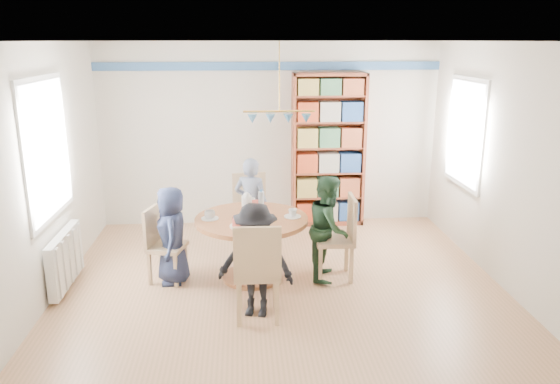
{
  "coord_description": "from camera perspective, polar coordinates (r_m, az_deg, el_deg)",
  "views": [
    {
      "loc": [
        -0.44,
        -5.53,
        2.71
      ],
      "look_at": [
        0.0,
        0.4,
        1.05
      ],
      "focal_mm": 35.0,
      "sensor_mm": 36.0,
      "label": 1
    }
  ],
  "objects": [
    {
      "name": "chair_near",
      "position": [
        5.37,
        -2.37,
        -7.93
      ],
      "size": [
        0.46,
        0.46,
        1.03
      ],
      "color": "tan",
      "rests_on": "ground"
    },
    {
      "name": "tableware",
      "position": [
        6.25,
        -3.24,
        -2.06
      ],
      "size": [
        1.14,
        1.14,
        0.3
      ],
      "color": "white",
      "rests_on": "dining_table"
    },
    {
      "name": "person_near",
      "position": [
        5.48,
        -2.56,
        -7.16
      ],
      "size": [
        0.85,
        0.62,
        1.18
      ],
      "primitive_type": "imported",
      "rotation": [
        0.0,
        0.0,
        -0.25
      ],
      "color": "black",
      "rests_on": "ground"
    },
    {
      "name": "ground",
      "position": [
        6.18,
        0.28,
        -10.44
      ],
      "size": [
        5.0,
        5.0,
        0.0
      ],
      "primitive_type": "plane",
      "color": "tan"
    },
    {
      "name": "person_far",
      "position": [
        7.14,
        -3.01,
        -1.36
      ],
      "size": [
        0.54,
        0.45,
        1.26
      ],
      "primitive_type": "imported",
      "rotation": [
        0.0,
        0.0,
        2.77
      ],
      "color": "gray",
      "rests_on": "ground"
    },
    {
      "name": "chair_far",
      "position": [
        7.27,
        -3.12,
        -1.67
      ],
      "size": [
        0.49,
        0.49,
        1.01
      ],
      "color": "tan",
      "rests_on": "ground"
    },
    {
      "name": "person_right",
      "position": [
        6.35,
        5.12,
        -3.74
      ],
      "size": [
        0.59,
        0.68,
        1.23
      ],
      "primitive_type": "imported",
      "rotation": [
        0.0,
        0.0,
        1.35
      ],
      "color": "black",
      "rests_on": "ground"
    },
    {
      "name": "dining_table",
      "position": [
        6.31,
        -2.98,
        -4.37
      ],
      "size": [
        1.3,
        1.3,
        0.75
      ],
      "color": "brown",
      "rests_on": "ground"
    },
    {
      "name": "person_left",
      "position": [
        6.34,
        -11.21,
        -4.46
      ],
      "size": [
        0.43,
        0.6,
        1.14
      ],
      "primitive_type": "imported",
      "rotation": [
        0.0,
        0.0,
        -1.44
      ],
      "color": "#1B223C",
      "rests_on": "ground"
    },
    {
      "name": "radiator",
      "position": [
        6.59,
        -21.51,
        -6.52
      ],
      "size": [
        0.12,
        1.0,
        0.6
      ],
      "color": "silver",
      "rests_on": "ground"
    },
    {
      "name": "bookshelf",
      "position": [
        8.14,
        5.06,
        4.21
      ],
      "size": [
        1.08,
        0.32,
        2.26
      ],
      "color": "brown",
      "rests_on": "ground"
    },
    {
      "name": "chair_left",
      "position": [
        6.43,
        -12.36,
        -5.03
      ],
      "size": [
        0.48,
        0.48,
        0.88
      ],
      "color": "tan",
      "rests_on": "ground"
    },
    {
      "name": "chair_right",
      "position": [
        6.38,
        6.46,
        -4.36
      ],
      "size": [
        0.45,
        0.45,
        0.99
      ],
      "color": "tan",
      "rests_on": "ground"
    },
    {
      "name": "room_shell",
      "position": [
        6.49,
        -2.61,
        6.16
      ],
      "size": [
        5.0,
        5.0,
        5.0
      ],
      "color": "white",
      "rests_on": "ground"
    }
  ]
}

